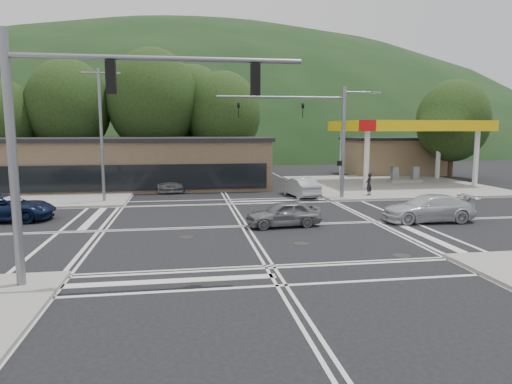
{
  "coord_description": "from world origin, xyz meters",
  "views": [
    {
      "loc": [
        -3.02,
        -23.09,
        5.02
      ],
      "look_at": [
        1.05,
        2.79,
        1.4
      ],
      "focal_mm": 32.0,
      "sensor_mm": 36.0,
      "label": 1
    }
  ],
  "objects": [
    {
      "name": "car_blue_west",
      "position": [
        -12.83,
        3.48,
        0.72
      ],
      "size": [
        5.29,
        2.62,
        1.44
      ],
      "primitive_type": "imported",
      "rotation": [
        0.0,
        0.0,
        1.53
      ],
      "color": "#0C1737",
      "rests_on": "ground"
    },
    {
      "name": "tree_n_a",
      "position": [
        -14.0,
        24.0,
        7.14
      ],
      "size": [
        8.0,
        8.0,
        11.75
      ],
      "color": "#382619",
      "rests_on": "ground"
    },
    {
      "name": "tree_n_e",
      "position": [
        -2.0,
        28.0,
        7.14
      ],
      "size": [
        8.4,
        8.4,
        11.98
      ],
      "color": "#382619",
      "rests_on": "ground"
    },
    {
      "name": "hill_north",
      "position": [
        0.0,
        90.0,
        0.0
      ],
      "size": [
        252.0,
        126.0,
        140.0
      ],
      "primitive_type": "ellipsoid",
      "color": "black",
      "rests_on": "ground"
    },
    {
      "name": "gas_station_canopy",
      "position": [
        16.99,
        15.99,
        5.04
      ],
      "size": [
        12.32,
        8.34,
        5.75
      ],
      "color": "silver",
      "rests_on": "ground"
    },
    {
      "name": "tree_n_c",
      "position": [
        1.0,
        24.0,
        6.49
      ],
      "size": [
        7.6,
        7.6,
        10.87
      ],
      "color": "#382619",
      "rests_on": "ground"
    },
    {
      "name": "sidewalk_nw",
      "position": [
        -15.0,
        15.0,
        0.07
      ],
      "size": [
        16.0,
        16.0,
        0.15
      ],
      "primitive_type": "cube",
      "color": "gray",
      "rests_on": "ground"
    },
    {
      "name": "sidewalk_ne",
      "position": [
        15.0,
        15.0,
        0.07
      ],
      "size": [
        16.0,
        16.0,
        0.15
      ],
      "primitive_type": "cube",
      "color": "gray",
      "rests_on": "ground"
    },
    {
      "name": "car_northbound",
      "position": [
        -4.31,
        14.89,
        0.76
      ],
      "size": [
        2.68,
        5.44,
        1.52
      ],
      "primitive_type": "imported",
      "rotation": [
        0.0,
        0.0,
        0.11
      ],
      "color": "slate",
      "rests_on": "ground"
    },
    {
      "name": "signal_mast_sw",
      "position": [
        -6.39,
        -8.2,
        5.12
      ],
      "size": [
        9.14,
        0.28,
        8.0
      ],
      "color": "slate",
      "rests_on": "ground"
    },
    {
      "name": "car_grey_center",
      "position": [
        2.01,
        -0.3,
        0.67
      ],
      "size": [
        4.05,
        1.96,
        1.33
      ],
      "primitive_type": "imported",
      "rotation": [
        0.0,
        0.0,
        -1.47
      ],
      "color": "slate",
      "rests_on": "ground"
    },
    {
      "name": "car_queue_b",
      "position": [
        1.04,
        15.46,
        0.83
      ],
      "size": [
        2.08,
        4.93,
        1.67
      ],
      "primitive_type": "imported",
      "rotation": [
        0.0,
        0.0,
        3.12
      ],
      "color": "white",
      "rests_on": "ground"
    },
    {
      "name": "pedestrian",
      "position": [
        10.44,
        8.67,
        0.98
      ],
      "size": [
        0.72,
        0.69,
        1.66
      ],
      "primitive_type": "imported",
      "rotation": [
        0.0,
        0.0,
        3.85
      ],
      "color": "black",
      "rests_on": "sidewalk_ne"
    },
    {
      "name": "car_silver_east",
      "position": [
        10.09,
        -0.3,
        0.73
      ],
      "size": [
        5.07,
        2.14,
        1.46
      ],
      "primitive_type": "imported",
      "rotation": [
        0.0,
        0.0,
        -1.59
      ],
      "color": "silver",
      "rests_on": "ground"
    },
    {
      "name": "commercial_row",
      "position": [
        -8.0,
        17.0,
        2.0
      ],
      "size": [
        24.0,
        8.0,
        4.0
      ],
      "primitive_type": "cube",
      "color": "brown",
      "rests_on": "ground"
    },
    {
      "name": "convenience_store",
      "position": [
        20.0,
        25.0,
        1.9
      ],
      "size": [
        10.0,
        6.0,
        3.8
      ],
      "primitive_type": "cube",
      "color": "#846B4F",
      "rests_on": "ground"
    },
    {
      "name": "streetlight_nw",
      "position": [
        -8.44,
        9.0,
        5.05
      ],
      "size": [
        2.5,
        0.25,
        9.0
      ],
      "color": "slate",
      "rests_on": "ground"
    },
    {
      "name": "signal_mast_ne",
      "position": [
        6.95,
        8.2,
        5.07
      ],
      "size": [
        11.65,
        0.3,
        8.0
      ],
      "color": "slate",
      "rests_on": "ground"
    },
    {
      "name": "tree_ne",
      "position": [
        24.0,
        20.0,
        5.84
      ],
      "size": [
        7.2,
        7.2,
        9.99
      ],
      "color": "#382619",
      "rests_on": "ground"
    },
    {
      "name": "ground",
      "position": [
        0.0,
        0.0,
        0.0
      ],
      "size": [
        120.0,
        120.0,
        0.0
      ],
      "primitive_type": "plane",
      "color": "black",
      "rests_on": "ground"
    },
    {
      "name": "tree_n_b",
      "position": [
        -6.0,
        24.0,
        7.79
      ],
      "size": [
        9.0,
        9.0,
        12.98
      ],
      "color": "#382619",
      "rests_on": "ground"
    },
    {
      "name": "car_queue_a",
      "position": [
        5.5,
        9.78,
        0.72
      ],
      "size": [
        2.19,
        4.54,
        1.43
      ],
      "primitive_type": "imported",
      "rotation": [
        0.0,
        0.0,
        3.3
      ],
      "color": "#AAADB2",
      "rests_on": "ground"
    }
  ]
}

